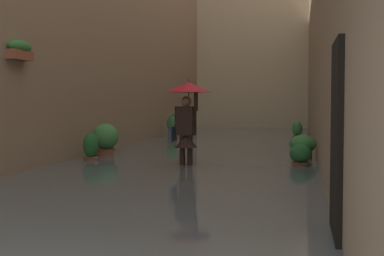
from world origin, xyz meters
TOP-DOWN VIEW (x-y plane):
  - ground_plane at (0.00, -12.49)m, footprint 62.44×62.44m
  - flood_water at (0.00, -12.49)m, footprint 6.46×30.98m
  - person_wading at (-0.05, -8.78)m, footprint 0.99×0.99m
  - potted_plant_near_right at (2.37, -9.26)m, footprint 0.35×0.35m
  - potted_plant_mid_left at (-2.51, -10.44)m, footprint 0.63×0.63m
  - potted_plant_far_right at (2.34, -17.39)m, footprint 0.43×0.43m
  - potted_plant_far_left at (-2.35, -16.93)m, footprint 0.36×0.36m
  - potted_plant_mid_right at (2.43, -10.43)m, footprint 0.66×0.66m
  - potted_plant_near_left at (-2.45, -9.21)m, footprint 0.46×0.46m

SIDE VIEW (x-z plane):
  - ground_plane at x=0.00m, z-range 0.00..0.00m
  - flood_water at x=0.00m, z-range 0.00..0.20m
  - potted_plant_near_left at x=-2.45m, z-range 0.03..0.68m
  - potted_plant_near_right at x=2.37m, z-range 0.01..0.85m
  - potted_plant_far_left at x=-2.35m, z-range 0.01..0.86m
  - potted_plant_mid_left at x=-2.51m, z-range 0.06..0.83m
  - potted_plant_mid_right at x=2.43m, z-range 0.07..1.08m
  - potted_plant_far_right at x=2.34m, z-range 0.04..1.12m
  - person_wading at x=-0.05m, z-range 0.40..2.46m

